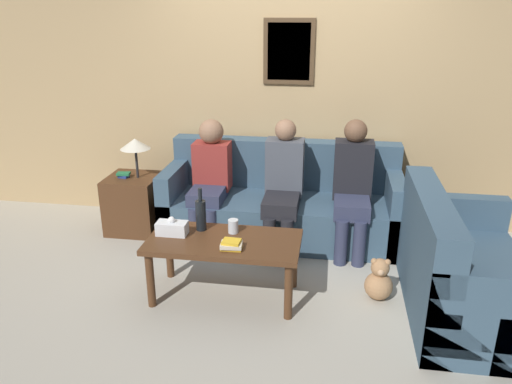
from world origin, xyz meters
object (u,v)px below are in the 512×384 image
(person_left, at_px, (210,176))
(person_right, at_px, (353,183))
(couch_side, at_px, (461,274))
(teddy_bear, at_px, (379,281))
(person_middle, at_px, (283,182))
(coffee_table, at_px, (224,248))
(wine_bottle, at_px, (201,214))
(couch_main, at_px, (282,205))
(drinking_glass, at_px, (233,226))

(person_left, height_order, person_right, person_right)
(couch_side, relative_size, person_left, 1.23)
(person_right, bearing_deg, teddy_bear, -75.99)
(person_middle, bearing_deg, coffee_table, -109.46)
(wine_bottle, relative_size, teddy_bear, 1.01)
(couch_main, distance_m, couch_side, 1.79)
(couch_side, xyz_separation_m, wine_bottle, (-1.92, 0.08, 0.30))
(person_right, height_order, teddy_bear, person_right)
(wine_bottle, xyz_separation_m, drinking_glass, (0.25, -0.01, -0.08))
(drinking_glass, bearing_deg, person_left, 114.10)
(person_left, xyz_separation_m, teddy_bear, (1.52, -0.88, -0.47))
(couch_main, distance_m, drinking_glass, 1.10)
(coffee_table, height_order, person_left, person_left)
(person_middle, bearing_deg, person_left, 174.40)
(wine_bottle, height_order, drinking_glass, wine_bottle)
(wine_bottle, xyz_separation_m, person_right, (1.16, 0.83, 0.02))
(drinking_glass, bearing_deg, person_middle, 70.48)
(couch_side, distance_m, drinking_glass, 1.68)
(couch_side, height_order, person_middle, person_middle)
(couch_main, relative_size, coffee_table, 1.94)
(coffee_table, bearing_deg, drinking_glass, 70.92)
(couch_side, xyz_separation_m, person_left, (-2.07, 0.97, 0.31))
(coffee_table, xyz_separation_m, teddy_bear, (1.16, 0.14, -0.27))
(coffee_table, relative_size, teddy_bear, 3.37)
(wine_bottle, xyz_separation_m, person_middle, (0.55, 0.81, 0.01))
(couch_main, distance_m, teddy_bear, 1.35)
(wine_bottle, bearing_deg, coffee_table, -34.89)
(couch_side, relative_size, wine_bottle, 4.09)
(coffee_table, relative_size, person_left, 1.01)
(coffee_table, bearing_deg, person_middle, 70.54)
(teddy_bear, bearing_deg, person_middle, 135.28)
(coffee_table, bearing_deg, person_right, 45.74)
(wine_bottle, xyz_separation_m, teddy_bear, (1.37, -0.00, -0.46))
(teddy_bear, bearing_deg, person_left, 149.78)
(drinking_glass, distance_m, person_right, 1.24)
(person_middle, bearing_deg, person_right, 1.89)
(person_left, height_order, person_middle, person_middle)
(couch_main, distance_m, person_left, 0.75)
(couch_side, bearing_deg, couch_main, 51.67)
(drinking_glass, relative_size, person_right, 0.09)
(person_right, xyz_separation_m, teddy_bear, (0.21, -0.84, -0.48))
(person_right, bearing_deg, couch_main, 163.28)
(coffee_table, bearing_deg, wine_bottle, 145.11)
(teddy_bear, bearing_deg, couch_main, 129.65)
(person_right, bearing_deg, coffee_table, -134.26)
(couch_side, distance_m, coffee_table, 1.72)
(teddy_bear, bearing_deg, wine_bottle, 179.89)
(couch_side, distance_m, person_left, 2.30)
(person_right, bearing_deg, person_left, 177.91)
(couch_side, height_order, coffee_table, couch_side)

